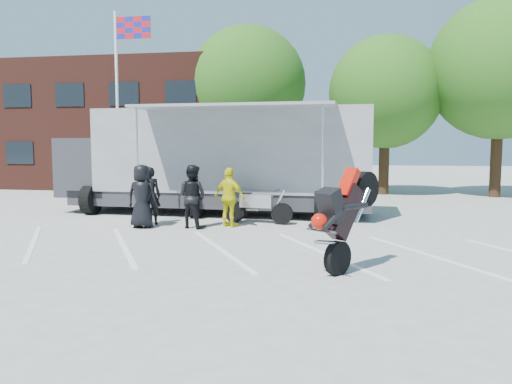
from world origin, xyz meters
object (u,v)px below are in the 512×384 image
(stunt_bike_rider, at_px, (359,268))
(spectator_leather_c, at_px, (192,196))
(tree_right, at_px, (500,69))
(parked_motorcycle, at_px, (258,223))
(transporter_truck, at_px, (220,214))
(spectator_leather_a, at_px, (142,196))
(tree_mid, at_px, (386,92))
(spectator_leather_b, at_px, (150,196))
(tree_left, at_px, (247,85))
(spectator_hivis, at_px, (230,197))
(flagpole, at_px, (122,82))

(stunt_bike_rider, relative_size, spectator_leather_c, 1.16)
(tree_right, bearing_deg, parked_motorcycle, -134.95)
(spectator_leather_c, bearing_deg, transporter_truck, -72.95)
(tree_right, height_order, spectator_leather_a, tree_right)
(tree_mid, height_order, transporter_truck, tree_mid)
(tree_right, height_order, spectator_leather_b, tree_right)
(tree_left, height_order, spectator_leather_b, tree_left)
(tree_left, xyz_separation_m, transporter_truck, (0.76, -9.15, -5.57))
(spectator_leather_a, height_order, spectator_leather_b, spectator_leather_a)
(parked_motorcycle, bearing_deg, stunt_bike_rider, -143.87)
(spectator_leather_a, xyz_separation_m, spectator_leather_c, (1.45, 0.24, -0.01))
(stunt_bike_rider, xyz_separation_m, spectator_leather_b, (-6.13, 4.50, 0.88))
(tree_left, bearing_deg, spectator_leather_b, -93.81)
(tree_left, distance_m, stunt_bike_rider, 18.04)
(tree_mid, distance_m, spectator_leather_c, 13.49)
(transporter_truck, xyz_separation_m, stunt_bike_rider, (4.59, -7.16, 0.00))
(tree_left, bearing_deg, spectator_leather_a, -93.54)
(stunt_bike_rider, distance_m, spectator_leather_c, 6.27)
(tree_left, relative_size, tree_right, 0.95)
(parked_motorcycle, distance_m, spectator_hivis, 1.39)
(tree_left, bearing_deg, parked_motorcycle, -77.58)
(tree_right, relative_size, spectator_leather_c, 4.93)
(spectator_leather_a, bearing_deg, flagpole, -59.81)
(transporter_truck, xyz_separation_m, spectator_leather_c, (-0.08, -3.07, 0.93))
(spectator_leather_c, xyz_separation_m, spectator_hivis, (1.04, 0.34, -0.04))
(transporter_truck, distance_m, spectator_hivis, 3.02)
(stunt_bike_rider, bearing_deg, tree_left, 144.75)
(tree_left, distance_m, tree_mid, 7.10)
(tree_mid, distance_m, spectator_leather_a, 14.41)
(tree_right, xyz_separation_m, spectator_leather_b, (-12.79, -10.31, -5.00))
(flagpole, distance_m, spectator_leather_c, 8.94)
(tree_left, relative_size, stunt_bike_rider, 4.02)
(transporter_truck, bearing_deg, spectator_leather_a, -112.42)
(parked_motorcycle, height_order, stunt_bike_rider, stunt_bike_rider)
(flagpole, xyz_separation_m, spectator_leather_b, (3.46, -5.81, -4.17))
(tree_mid, bearing_deg, spectator_leather_b, -125.77)
(tree_left, relative_size, spectator_leather_c, 4.67)
(spectator_leather_b, bearing_deg, transporter_truck, -135.28)
(tree_left, bearing_deg, spectator_hivis, -81.77)
(tree_mid, xyz_separation_m, parked_motorcycle, (-4.56, -10.08, -4.94))
(stunt_bike_rider, bearing_deg, spectator_leather_c, 175.34)
(stunt_bike_rider, bearing_deg, tree_right, 102.40)
(tree_right, bearing_deg, spectator_leather_c, -136.57)
(transporter_truck, bearing_deg, spectator_leather_b, -117.78)
(transporter_truck, bearing_deg, stunt_bike_rider, -54.99)
(tree_right, bearing_deg, transporter_truck, -145.77)
(spectator_leather_a, bearing_deg, transporter_truck, -112.88)
(tree_right, xyz_separation_m, parked_motorcycle, (-9.56, -9.58, -5.88))
(tree_right, distance_m, spectator_leather_a, 17.54)
(parked_motorcycle, bearing_deg, transporter_truck, 48.26)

